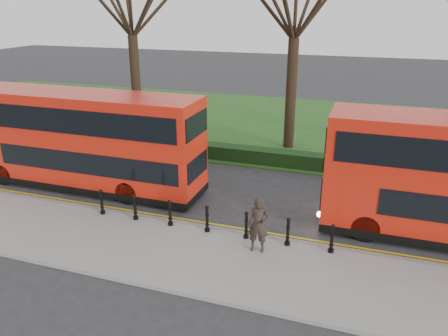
% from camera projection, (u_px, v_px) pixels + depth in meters
% --- Properties ---
extents(ground, '(120.00, 120.00, 0.00)m').
position_uv_depth(ground, '(193.00, 215.00, 17.79)').
color(ground, '#28282B').
rests_on(ground, ground).
extents(pavement, '(60.00, 4.00, 0.15)m').
position_uv_depth(pavement, '(159.00, 250.00, 15.11)').
color(pavement, gray).
rests_on(pavement, ground).
extents(kerb, '(60.00, 0.25, 0.16)m').
position_uv_depth(kerb, '(183.00, 224.00, 16.88)').
color(kerb, slate).
rests_on(kerb, ground).
extents(grass_verge, '(60.00, 18.00, 0.06)m').
position_uv_depth(grass_verge, '(274.00, 124.00, 31.06)').
color(grass_verge, '#22521B').
rests_on(grass_verge, ground).
extents(hedge, '(60.00, 0.90, 0.80)m').
position_uv_depth(hedge, '(241.00, 154.00, 23.67)').
color(hedge, black).
rests_on(hedge, ground).
extents(yellow_line_outer, '(60.00, 0.10, 0.01)m').
position_uv_depth(yellow_line_outer, '(186.00, 222.00, 17.17)').
color(yellow_line_outer, yellow).
rests_on(yellow_line_outer, ground).
extents(yellow_line_inner, '(60.00, 0.10, 0.01)m').
position_uv_depth(yellow_line_inner, '(188.00, 220.00, 17.35)').
color(yellow_line_inner, yellow).
rests_on(yellow_line_inner, ground).
extents(tree_left, '(7.24, 7.24, 11.31)m').
position_uv_depth(tree_left, '(130.00, 0.00, 26.13)').
color(tree_left, black).
rests_on(tree_left, ground).
extents(bollard_row, '(9.14, 0.15, 1.00)m').
position_uv_depth(bollard_row, '(207.00, 219.00, 16.02)').
color(bollard_row, black).
rests_on(bollard_row, pavement).
extents(bus_lead, '(11.07, 2.54, 4.41)m').
position_uv_depth(bus_lead, '(84.00, 141.00, 19.78)').
color(bus_lead, red).
rests_on(bus_lead, ground).
extents(pedestrian, '(0.75, 0.53, 1.96)m').
position_uv_depth(pedestrian, '(258.00, 225.00, 14.61)').
color(pedestrian, '#2B221B').
rests_on(pedestrian, pavement).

